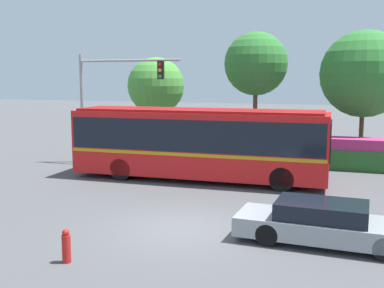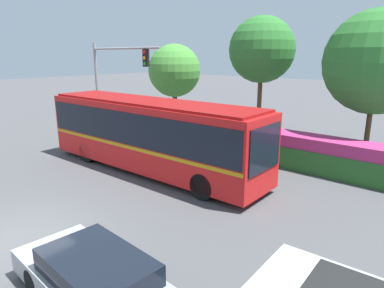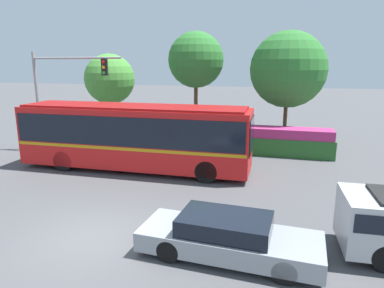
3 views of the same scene
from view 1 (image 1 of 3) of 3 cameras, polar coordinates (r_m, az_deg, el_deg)
name	(u,v)px [view 1 (image 1 of 3)]	position (r m, az deg, el deg)	size (l,w,h in m)	color
ground_plane	(181,229)	(14.38, -1.34, -10.34)	(140.00, 140.00, 0.00)	#4C4C4F
city_bus	(198,140)	(20.68, 0.77, 0.50)	(11.39, 2.72, 3.18)	red
sedan_foreground	(325,224)	(13.52, 15.96, -9.37)	(4.97, 2.02, 1.17)	gray
traffic_light_pole	(107,90)	(24.94, -10.36, 6.48)	(5.71, 0.24, 5.79)	gray
flowering_hedge	(331,153)	(24.63, 16.73, -1.06)	(8.43, 1.41, 1.57)	#286028
street_tree_left	(156,86)	(28.42, -4.45, 7.11)	(3.44, 3.44, 5.80)	brown
street_tree_centre	(256,64)	(27.57, 7.86, 9.70)	(3.68, 3.68, 7.21)	brown
street_tree_right	(364,74)	(27.03, 20.38, 8.07)	(4.71, 4.71, 7.13)	brown
fire_hydrant	(66,246)	(12.18, -15.18, -12.04)	(0.22, 0.22, 0.86)	red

